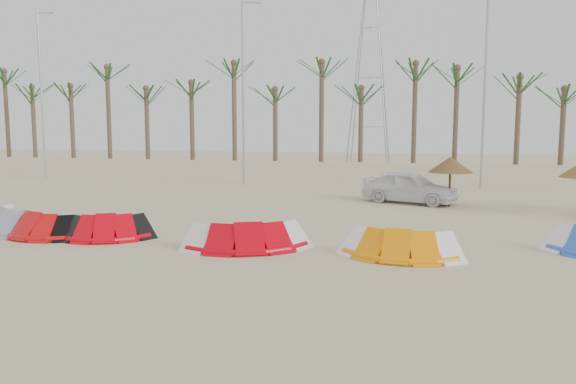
% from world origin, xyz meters
% --- Properties ---
extents(ground, '(120.00, 120.00, 0.00)m').
position_xyz_m(ground, '(0.00, 0.00, 0.00)').
color(ground, tan).
rests_on(ground, ground).
extents(boundary_wall, '(60.00, 0.30, 1.30)m').
position_xyz_m(boundary_wall, '(0.00, 22.00, 0.65)').
color(boundary_wall, beige).
rests_on(boundary_wall, ground).
extents(palm_line, '(52.00, 4.00, 7.70)m').
position_xyz_m(palm_line, '(0.67, 23.50, 6.44)').
color(palm_line, brown).
rests_on(palm_line, ground).
extents(lamp_a, '(1.25, 0.14, 11.00)m').
position_xyz_m(lamp_a, '(-19.96, 20.00, 5.77)').
color(lamp_a, '#A5A8AD').
rests_on(lamp_a, ground).
extents(lamp_b, '(1.25, 0.14, 11.00)m').
position_xyz_m(lamp_b, '(-5.96, 20.00, 5.77)').
color(lamp_b, '#A5A8AD').
rests_on(lamp_b, ground).
extents(lamp_c, '(1.25, 0.14, 11.00)m').
position_xyz_m(lamp_c, '(8.04, 20.00, 5.77)').
color(lamp_c, '#A5A8AD').
rests_on(lamp_c, ground).
extents(pylon, '(3.00, 3.00, 14.00)m').
position_xyz_m(pylon, '(1.00, 28.00, 0.00)').
color(pylon, '#A5A8AD').
rests_on(pylon, ground).
extents(kite_grey, '(4.05, 3.00, 0.90)m').
position_xyz_m(kite_grey, '(-9.12, 3.58, 0.42)').
color(kite_grey, '#8890A8').
rests_on(kite_grey, ground).
extents(kite_red_left, '(3.21, 2.11, 0.90)m').
position_xyz_m(kite_red_left, '(-7.58, 2.87, 0.42)').
color(kite_red_left, red).
rests_on(kite_red_left, ground).
extents(kite_red_mid, '(3.30, 2.36, 0.90)m').
position_xyz_m(kite_red_mid, '(-5.21, 3.06, 0.42)').
color(kite_red_mid, red).
rests_on(kite_red_mid, ground).
extents(kite_red_right, '(4.06, 2.70, 0.90)m').
position_xyz_m(kite_red_right, '(-0.42, 2.74, 0.42)').
color(kite_red_right, '#CA000D').
rests_on(kite_red_right, ground).
extents(kite_orange, '(3.47, 1.89, 0.90)m').
position_xyz_m(kite_orange, '(4.00, 2.59, 0.42)').
color(kite_orange, orange).
rests_on(kite_orange, ground).
extents(parasol_left, '(2.00, 2.00, 2.24)m').
position_xyz_m(parasol_left, '(5.89, 12.81, 1.89)').
color(parasol_left, '#4C331E').
rests_on(parasol_left, ground).
extents(car, '(4.79, 3.35, 1.51)m').
position_xyz_m(car, '(4.15, 13.59, 0.76)').
color(car, white).
rests_on(car, ground).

